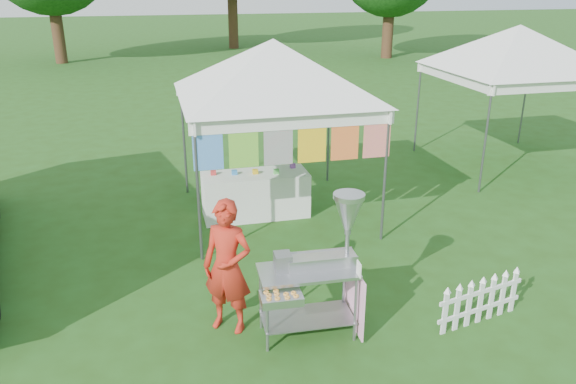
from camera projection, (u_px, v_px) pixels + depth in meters
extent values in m
plane|color=#254A15|center=(338.00, 325.00, 6.75)|extent=(120.00, 120.00, 0.00)
cylinder|color=#59595E|center=(198.00, 193.00, 7.94)|extent=(0.04, 0.04, 2.10)
cylinder|color=#59595E|center=(385.00, 177.00, 8.57)|extent=(0.04, 0.04, 2.10)
cylinder|color=#59595E|center=(184.00, 140.00, 10.51)|extent=(0.04, 0.04, 2.10)
cylinder|color=#59595E|center=(329.00, 131.00, 11.15)|extent=(0.04, 0.04, 2.10)
cube|color=white|center=(295.00, 122.00, 7.91)|extent=(3.00, 0.03, 0.22)
cube|color=white|center=(257.00, 86.00, 10.49)|extent=(3.00, 0.03, 0.22)
pyramid|color=white|center=(273.00, 39.00, 8.84)|extent=(4.24, 4.24, 0.90)
cylinder|color=#59595E|center=(295.00, 116.00, 7.89)|extent=(3.00, 0.03, 0.03)
cube|color=blue|center=(208.00, 146.00, 7.73)|extent=(0.42, 0.01, 0.70)
cube|color=green|center=(243.00, 144.00, 7.84)|extent=(0.42, 0.01, 0.70)
cube|color=#37CFAF|center=(278.00, 141.00, 7.96)|extent=(0.42, 0.01, 0.70)
cube|color=orange|center=(312.00, 139.00, 8.07)|extent=(0.42, 0.01, 0.70)
cube|color=red|center=(345.00, 137.00, 8.18)|extent=(0.42, 0.01, 0.70)
cube|color=#D71A9E|center=(377.00, 135.00, 8.29)|extent=(0.42, 0.01, 0.70)
cylinder|color=#59595E|center=(485.00, 140.00, 10.52)|extent=(0.04, 0.04, 2.10)
cylinder|color=#59595E|center=(418.00, 108.00, 13.10)|extent=(0.04, 0.04, 2.10)
cylinder|color=#59595E|center=(524.00, 102.00, 13.73)|extent=(0.04, 0.04, 2.10)
cube|color=white|center=(559.00, 86.00, 10.50)|extent=(3.00, 0.03, 0.22)
cube|color=white|center=(477.00, 64.00, 13.07)|extent=(3.00, 0.03, 0.22)
pyramid|color=white|center=(521.00, 25.00, 11.43)|extent=(4.24, 4.24, 0.90)
cylinder|color=#59595E|center=(560.00, 82.00, 10.47)|extent=(3.00, 0.03, 0.03)
cylinder|color=#3E2716|center=(56.00, 20.00, 26.45)|extent=(0.56, 0.56, 3.96)
cylinder|color=#3E2716|center=(232.00, 5.00, 31.93)|extent=(0.56, 0.56, 4.84)
cylinder|color=#3E2716|center=(388.00, 22.00, 28.28)|extent=(0.56, 0.56, 3.52)
cylinder|color=gray|center=(267.00, 319.00, 6.13)|extent=(0.04, 0.04, 0.83)
cylinder|color=gray|center=(356.00, 309.00, 6.31)|extent=(0.04, 0.04, 0.83)
cylinder|color=gray|center=(261.00, 297.00, 6.54)|extent=(0.04, 0.04, 0.83)
cylinder|color=gray|center=(344.00, 289.00, 6.73)|extent=(0.04, 0.04, 0.83)
cube|color=gray|center=(307.00, 317.00, 6.49)|extent=(1.07, 0.57, 0.01)
cube|color=#B7B7BC|center=(308.00, 271.00, 6.28)|extent=(1.13, 0.60, 0.04)
cube|color=#B7B7BC|center=(321.00, 261.00, 6.32)|extent=(0.79, 0.26, 0.14)
cube|color=gray|center=(283.00, 262.00, 6.23)|extent=(0.19, 0.21, 0.20)
cylinder|color=gray|center=(348.00, 232.00, 6.26)|extent=(0.05, 0.05, 0.83)
cone|color=#B7B7BC|center=(348.00, 213.00, 6.17)|extent=(0.35, 0.35, 0.37)
cylinder|color=#B7B7BC|center=(349.00, 196.00, 6.10)|extent=(0.37, 0.37, 0.06)
cube|color=#B7B7BC|center=(281.00, 298.00, 5.92)|extent=(0.45, 0.30, 0.09)
cube|color=#FAA9D2|center=(354.00, 298.00, 6.53)|extent=(0.05, 0.69, 0.75)
cube|color=white|center=(359.00, 269.00, 6.09)|extent=(0.02, 0.13, 0.17)
imported|color=red|center=(227.00, 267.00, 6.41)|extent=(0.71, 0.64, 1.62)
cube|color=white|center=(445.00, 313.00, 6.47)|extent=(0.07, 0.03, 0.56)
cube|color=white|center=(457.00, 309.00, 6.55)|extent=(0.07, 0.03, 0.56)
cube|color=white|center=(469.00, 306.00, 6.62)|extent=(0.07, 0.03, 0.56)
cube|color=white|center=(480.00, 302.00, 6.70)|extent=(0.07, 0.03, 0.56)
cube|color=white|center=(492.00, 299.00, 6.77)|extent=(0.07, 0.03, 0.56)
cube|color=white|center=(503.00, 295.00, 6.84)|extent=(0.07, 0.03, 0.56)
cube|color=white|center=(513.00, 292.00, 6.92)|extent=(0.07, 0.03, 0.56)
cube|color=white|center=(479.00, 309.00, 6.73)|extent=(1.24, 0.29, 0.05)
cube|color=white|center=(482.00, 292.00, 6.65)|extent=(1.24, 0.29, 0.05)
cube|color=white|center=(256.00, 195.00, 9.70)|extent=(1.80, 0.70, 0.77)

